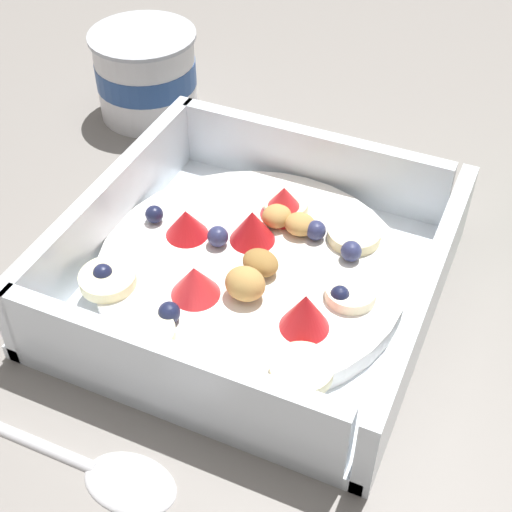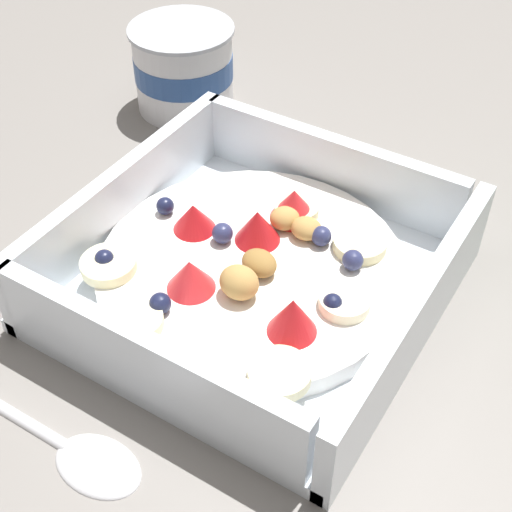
# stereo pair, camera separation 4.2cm
# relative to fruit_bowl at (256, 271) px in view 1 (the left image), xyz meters

# --- Properties ---
(ground_plane) EXTENTS (2.40, 2.40, 0.00)m
(ground_plane) POSITION_rel_fruit_bowl_xyz_m (-0.01, 0.00, -0.02)
(ground_plane) COLOR gray
(fruit_bowl) EXTENTS (0.21, 0.21, 0.06)m
(fruit_bowl) POSITION_rel_fruit_bowl_xyz_m (0.00, 0.00, 0.00)
(fruit_bowl) COLOR white
(fruit_bowl) RESTS_ON ground
(spoon) EXTENTS (0.03, 0.17, 0.01)m
(spoon) POSITION_rel_fruit_bowl_xyz_m (-0.14, 0.03, -0.01)
(spoon) COLOR silver
(spoon) RESTS_ON ground
(yogurt_cup) EXTENTS (0.08, 0.08, 0.07)m
(yogurt_cup) POSITION_rel_fruit_bowl_xyz_m (0.15, 0.16, 0.02)
(yogurt_cup) COLOR white
(yogurt_cup) RESTS_ON ground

